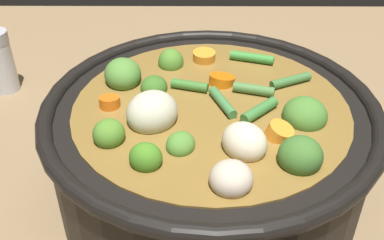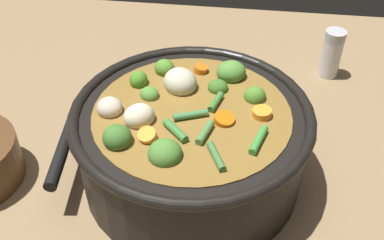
# 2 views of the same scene
# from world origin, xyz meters

# --- Properties ---
(ground_plane) EXTENTS (1.10, 1.10, 0.00)m
(ground_plane) POSITION_xyz_m (0.00, 0.00, 0.00)
(ground_plane) COLOR #8C704C
(cooking_pot) EXTENTS (0.33, 0.33, 0.15)m
(cooking_pot) POSITION_xyz_m (-0.00, 0.00, 0.07)
(cooking_pot) COLOR black
(cooking_pot) RESTS_ON ground_plane
(salt_shaker) EXTENTS (0.04, 0.04, 0.09)m
(salt_shaker) POSITION_xyz_m (0.22, 0.30, 0.05)
(salt_shaker) COLOR silver
(salt_shaker) RESTS_ON ground_plane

